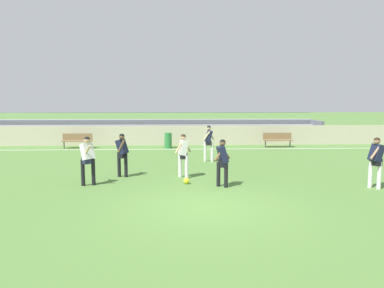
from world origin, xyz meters
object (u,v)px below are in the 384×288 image
Objects in this scene: bench_far_left at (77,139)px; player_dark_deep_cover at (209,140)px; player_dark_overlapping at (122,151)px; player_white_wide_left at (183,152)px; bench_far_right at (278,139)px; bleacher_stand at (150,129)px; trash_bin at (168,140)px; player_dark_pressing_high at (222,159)px; player_white_dropping_back at (88,156)px; player_dark_on_ball at (376,158)px; soccer_ball at (187,181)px.

player_dark_deep_cover reaches higher than bench_far_left.
player_dark_overlapping is at bearing -137.52° from player_dark_deep_cover.
bench_far_left is 10.75m from player_white_wide_left.
bench_far_right is at bearing 0.00° from bench_far_left.
bleacher_stand reaches higher than trash_bin.
player_dark_pressing_high is at bearing -25.84° from player_dark_overlapping.
player_white_dropping_back reaches higher than trash_bin.
bleacher_stand reaches higher than player_dark_deep_cover.
trash_bin is (5.57, -0.15, -0.07)m from bench_far_left.
trash_bin is 5.43m from player_dark_deep_cover.
player_white_wide_left is 0.97× the size of player_dark_on_ball.
bleacher_stand is 13.60m from player_white_dropping_back.
player_dark_deep_cover is at bearing -132.94° from bench_far_right.
player_dark_deep_cover reaches higher than trash_bin.
bench_far_right is 8.18× the size of soccer_ball.
player_white_dropping_back is (-9.58, 0.81, -0.01)m from player_dark_on_ball.
soccer_ball is (6.46, -9.69, -0.44)m from bench_far_left.
trash_bin is at bearing -1.57° from bench_far_left.
player_white_dropping_back reaches higher than player_dark_overlapping.
bench_far_left reaches higher than soccer_ball.
soccer_ball is at bearing 157.93° from player_dark_pressing_high.
player_white_dropping_back is (-4.55, -4.63, -0.03)m from player_dark_deep_cover.
bleacher_stand is 9.58m from player_dark_deep_cover.
player_dark_deep_cover is 1.02× the size of player_white_dropping_back.
player_dark_deep_cover reaches higher than player_dark_overlapping.
bleacher_stand reaches higher than player_dark_on_ball.
bleacher_stand is 14.74× the size of player_dark_overlapping.
soccer_ball is (2.41, -1.26, -0.88)m from player_dark_overlapping.
player_white_wide_left is 1.02× the size of player_dark_pressing_high.
bench_far_left is 1.00× the size of bench_far_right.
bleacher_stand is 14.53× the size of player_white_dropping_back.
bench_far_right is at bearing 64.88° from player_dark_pressing_high.
player_white_wide_left is (2.22, -12.43, 0.14)m from bleacher_stand.
player_dark_pressing_high is 0.94× the size of player_dark_deep_cover.
trash_bin is 0.55× the size of player_dark_on_ball.
trash_bin is 10.24m from player_dark_pressing_high.
player_dark_pressing_high is 1.54m from soccer_ball.
bleacher_stand is 9.10m from bench_far_right.
soccer_ball is at bearing -56.30° from bench_far_left.
bench_far_right is 6.85m from trash_bin.
player_dark_on_ball is at bearing -4.84° from player_white_dropping_back.
player_white_dropping_back is (-0.96, -1.35, 0.02)m from player_dark_overlapping.
player_dark_deep_cover is 4.78m from soccer_ball.
player_dark_on_ball is 1.01× the size of player_white_dropping_back.
player_dark_pressing_high is at bearing -22.07° from soccer_ball.
player_dark_overlapping is at bearing 154.16° from player_dark_pressing_high.
bleacher_stand is 13.62× the size of bench_far_left.
player_white_wide_left is (6.37, -8.66, 0.44)m from bench_far_left.
player_dark_on_ball reaches higher than player_dark_pressing_high.
player_dark_overlapping is (-3.60, 1.74, 0.03)m from player_dark_pressing_high.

